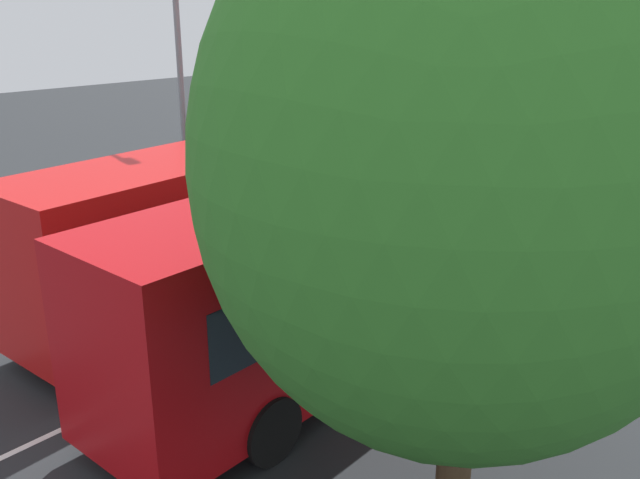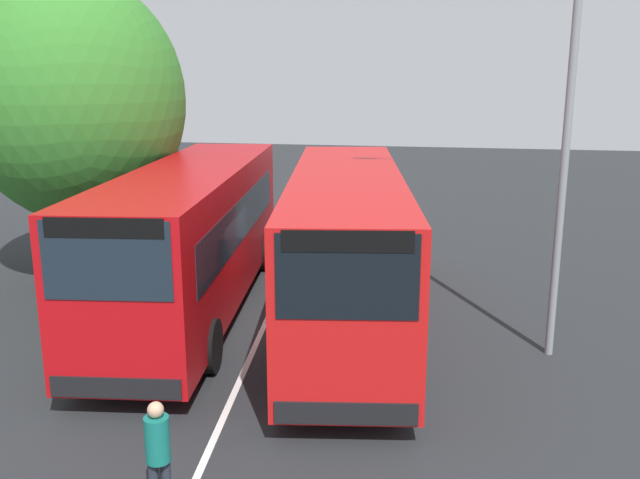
{
  "view_description": "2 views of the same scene",
  "coord_description": "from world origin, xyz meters",
  "px_view_note": "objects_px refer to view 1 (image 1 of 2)",
  "views": [
    {
      "loc": [
        -9.42,
        -10.43,
        6.56
      ],
      "look_at": [
        -0.63,
        -0.65,
        1.9
      ],
      "focal_mm": 39.69,
      "sensor_mm": 36.0,
      "label": 1
    },
    {
      "loc": [
        14.33,
        3.95,
        5.62
      ],
      "look_at": [
        0.13,
        1.31,
        2.1
      ],
      "focal_mm": 38.64,
      "sensor_mm": 36.0,
      "label": 2
    }
  ],
  "objects_px": {
    "bus_far_left": "(362,257)",
    "bus_center_left": "(251,211)",
    "pedestrian": "(494,202)",
    "street_lamp": "(183,49)",
    "depot_tree": "(477,155)"
  },
  "relations": [
    {
      "from": "pedestrian",
      "to": "street_lamp",
      "type": "distance_m",
      "value": 9.4
    },
    {
      "from": "pedestrian",
      "to": "depot_tree",
      "type": "bearing_deg",
      "value": 2.83
    },
    {
      "from": "depot_tree",
      "to": "street_lamp",
      "type": "bearing_deg",
      "value": 72.82
    },
    {
      "from": "street_lamp",
      "to": "bus_far_left",
      "type": "bearing_deg",
      "value": -3.94
    },
    {
      "from": "depot_tree",
      "to": "pedestrian",
      "type": "bearing_deg",
      "value": 32.66
    },
    {
      "from": "street_lamp",
      "to": "bus_center_left",
      "type": "bearing_deg",
      "value": -9.13
    },
    {
      "from": "bus_far_left",
      "to": "bus_center_left",
      "type": "distance_m",
      "value": 3.69
    },
    {
      "from": "bus_far_left",
      "to": "street_lamp",
      "type": "bearing_deg",
      "value": 74.14
    },
    {
      "from": "bus_center_left",
      "to": "pedestrian",
      "type": "distance_m",
      "value": 7.65
    },
    {
      "from": "bus_center_left",
      "to": "depot_tree",
      "type": "height_order",
      "value": "depot_tree"
    },
    {
      "from": "bus_center_left",
      "to": "pedestrian",
      "type": "height_order",
      "value": "bus_center_left"
    },
    {
      "from": "street_lamp",
      "to": "depot_tree",
      "type": "relative_size",
      "value": 1.08
    },
    {
      "from": "bus_far_left",
      "to": "pedestrian",
      "type": "height_order",
      "value": "bus_far_left"
    },
    {
      "from": "bus_center_left",
      "to": "pedestrian",
      "type": "relative_size",
      "value": 7.09
    },
    {
      "from": "bus_far_left",
      "to": "street_lamp",
      "type": "relative_size",
      "value": 1.26
    }
  ]
}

